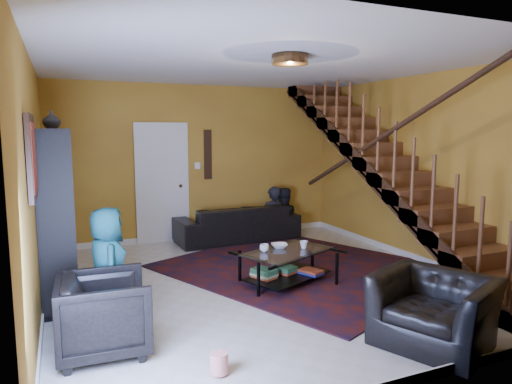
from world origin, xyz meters
TOP-DOWN VIEW (x-y plane):
  - floor at (0.00, 0.00)m, footprint 5.50×5.50m
  - room at (-1.33, 1.33)m, footprint 5.50×5.50m
  - staircase at (2.12, -0.00)m, footprint 0.95×5.02m
  - bookshelf at (-2.40, 0.60)m, footprint 0.35×1.80m
  - door at (-0.70, 2.73)m, footprint 0.82×0.05m
  - framed_picture at (-2.57, -0.90)m, footprint 0.04×0.74m
  - wall_hanging at (0.15, 2.73)m, footprint 0.14×0.03m
  - ceiling_fixture at (0.00, -0.80)m, footprint 0.40×0.40m
  - rug at (0.79, 0.32)m, footprint 4.25×4.48m
  - sofa at (0.56, 2.30)m, footprint 2.23×0.93m
  - armchair_left at (-2.05, -1.22)m, footprint 0.82×0.80m
  - armchair_right at (0.77, -2.25)m, footprint 1.21×1.27m
  - person_adult_a at (1.30, 2.35)m, footprint 0.52×0.36m
  - person_adult_b at (1.50, 2.35)m, footprint 0.68×0.54m
  - person_child at (-1.95, -0.57)m, footprint 0.42×0.62m
  - coffee_table at (0.30, -0.22)m, footprint 1.33×1.09m
  - cup_a at (0.00, -0.13)m, footprint 0.13×0.13m
  - cup_b at (0.55, -0.18)m, footprint 0.13×0.13m
  - bowl at (0.27, -0.03)m, footprint 0.27×0.27m
  - vase at (-2.41, 0.10)m, footprint 0.18×0.18m
  - popcorn_bucket at (-1.24, -1.99)m, footprint 0.16×0.16m

SIDE VIEW (x-z plane):
  - floor at x=0.00m, z-range 0.00..0.00m
  - rug at x=0.79m, z-range 0.00..0.02m
  - room at x=-1.33m, z-range -2.70..2.80m
  - popcorn_bucket at x=-1.24m, z-range 0.02..0.19m
  - person_adult_b at x=1.50m, z-range -0.45..0.91m
  - person_adult_a at x=1.30m, z-range -0.45..0.95m
  - coffee_table at x=0.30m, z-range 0.03..0.47m
  - sofa at x=0.56m, z-range 0.00..0.64m
  - armchair_right at x=0.77m, z-range 0.00..0.65m
  - armchair_left at x=-2.05m, z-range 0.00..0.72m
  - bowl at x=0.27m, z-range 0.44..0.50m
  - cup_a at x=0.00m, z-range 0.44..0.54m
  - cup_b at x=0.55m, z-range 0.44..0.54m
  - person_child at x=-1.95m, z-range 0.00..1.22m
  - bookshelf at x=-2.40m, z-range -0.04..1.96m
  - door at x=-0.70m, z-range 0.00..2.05m
  - staircase at x=2.12m, z-range -0.19..2.99m
  - wall_hanging at x=0.15m, z-range 1.10..2.00m
  - framed_picture at x=-2.57m, z-range 1.38..2.12m
  - vase at x=-2.41m, z-range 2.00..2.19m
  - ceiling_fixture at x=0.00m, z-range 2.69..2.79m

